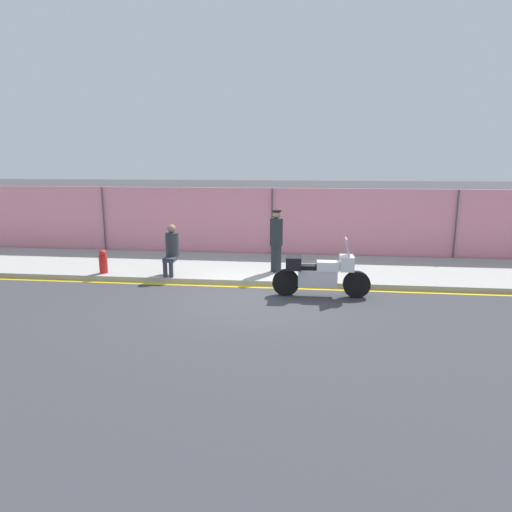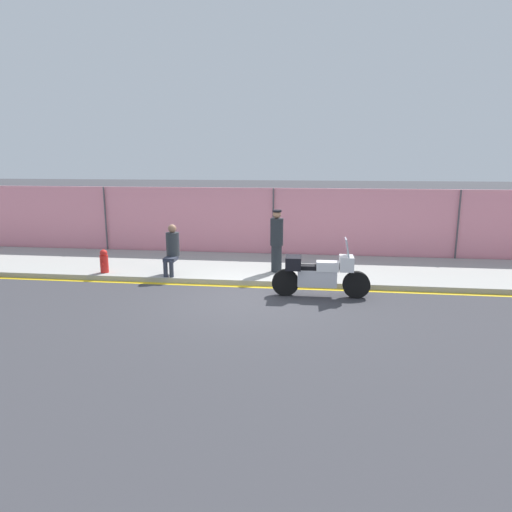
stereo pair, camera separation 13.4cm
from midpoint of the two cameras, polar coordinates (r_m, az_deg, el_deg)
ground_plane at (r=10.74m, az=-0.42°, el=-5.35°), size 120.00×120.00×0.00m
sidewalk at (r=13.44m, az=1.08°, el=-1.48°), size 42.88×3.52×0.14m
curb_paint_stripe at (r=11.67m, az=0.18°, el=-3.90°), size 42.88×0.18×0.01m
storefront_fence at (r=15.05m, az=1.79°, el=4.15°), size 40.73×0.17×2.29m
motorcycle at (r=10.86m, az=7.68°, el=-2.16°), size 2.31×0.51×1.42m
officer_standing at (r=12.54m, az=2.24°, el=1.97°), size 0.36×0.36×1.72m
person_seated_on_curb at (r=12.52m, az=-10.81°, el=1.13°), size 0.36×0.68×1.35m
fire_hydrant at (r=13.19m, az=-18.84°, el=-0.67°), size 0.22×0.28×0.65m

